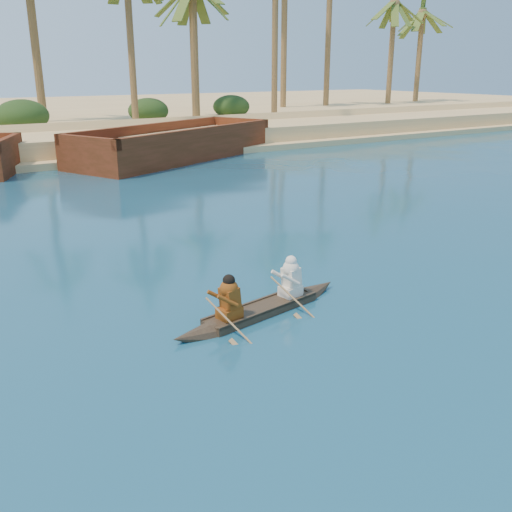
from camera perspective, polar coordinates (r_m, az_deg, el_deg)
canoe at (r=11.73m, az=0.54°, el=-4.70°), size 4.44×1.37×1.21m
barge_right at (r=32.72m, az=-8.08°, el=10.92°), size 13.36×9.18×2.12m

